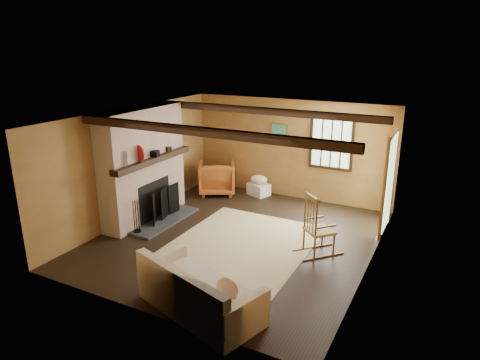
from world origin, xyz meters
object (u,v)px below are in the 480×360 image
Objects in this scene: sofa at (198,295)px; laundry_basket at (259,189)px; fireplace at (144,169)px; armchair at (217,178)px; rocking_chair at (317,229)px.

sofa is 5.05m from laundry_basket.
fireplace is 2.29m from armchair.
rocking_chair is at bearing 118.84° from armchair.
rocking_chair is 2.30× the size of laundry_basket.
sofa is at bearing 87.84° from armchair.
laundry_basket is 1.10m from armchair.
rocking_chair is at bearing -46.29° from laundry_basket.
armchair reaches higher than sofa.
fireplace reaches higher than rocking_chair.
sofa is 2.30× the size of armchair.
fireplace is at bearing 157.23° from sofa.
fireplace is at bearing 43.56° from rocking_chair.
laundry_basket is at bearing 58.29° from fireplace.
sofa is (2.86, -2.40, -0.83)m from fireplace.
laundry_basket is (1.53, 2.47, -0.95)m from fireplace.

